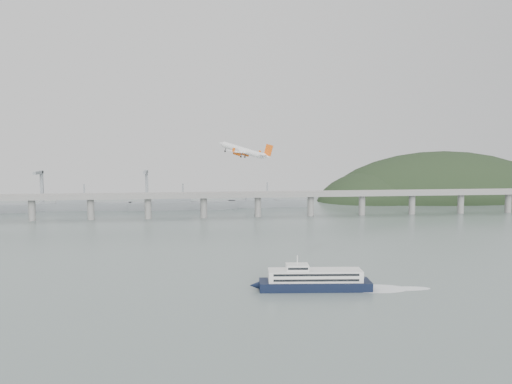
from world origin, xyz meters
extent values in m
plane|color=slate|center=(0.00, 0.00, 0.00)|extent=(900.00, 900.00, 0.00)
cube|color=gray|center=(0.00, 200.00, 20.00)|extent=(800.00, 22.00, 2.20)
cube|color=gray|center=(0.00, 189.50, 22.00)|extent=(800.00, 0.60, 1.80)
cube|color=gray|center=(0.00, 210.50, 22.00)|extent=(800.00, 0.60, 1.80)
cylinder|color=gray|center=(-180.00, 200.00, 9.50)|extent=(6.00, 6.00, 21.00)
cylinder|color=gray|center=(-130.00, 200.00, 9.50)|extent=(6.00, 6.00, 21.00)
cylinder|color=gray|center=(-80.00, 200.00, 9.50)|extent=(6.00, 6.00, 21.00)
cylinder|color=gray|center=(-30.00, 200.00, 9.50)|extent=(6.00, 6.00, 21.00)
cylinder|color=gray|center=(20.00, 200.00, 9.50)|extent=(6.00, 6.00, 21.00)
cylinder|color=gray|center=(70.00, 200.00, 9.50)|extent=(6.00, 6.00, 21.00)
cylinder|color=gray|center=(120.00, 200.00, 9.50)|extent=(6.00, 6.00, 21.00)
cylinder|color=gray|center=(170.00, 200.00, 9.50)|extent=(6.00, 6.00, 21.00)
cylinder|color=gray|center=(220.00, 200.00, 9.50)|extent=(6.00, 6.00, 21.00)
cylinder|color=gray|center=(270.00, 200.00, 9.50)|extent=(6.00, 6.00, 21.00)
ellipsoid|color=black|center=(270.00, 330.00, -18.00)|extent=(320.00, 150.00, 156.00)
ellipsoid|color=black|center=(175.00, 320.00, -12.00)|extent=(140.00, 110.00, 96.00)
ellipsoid|color=black|center=(360.00, 340.00, -25.00)|extent=(220.00, 140.00, 120.00)
cube|color=gray|center=(-150.00, 270.00, 4.00)|extent=(95.67, 20.15, 8.00)
cube|color=gray|center=(-159.50, 270.00, 12.00)|extent=(33.90, 15.02, 8.00)
cylinder|color=gray|center=(-150.00, 270.00, 20.00)|extent=(1.60, 1.60, 14.00)
cube|color=gray|center=(-50.00, 265.00, 4.00)|extent=(110.55, 21.43, 8.00)
cube|color=gray|center=(-61.00, 265.00, 12.00)|extent=(39.01, 16.73, 8.00)
cylinder|color=gray|center=(-50.00, 265.00, 20.00)|extent=(1.60, 1.60, 14.00)
cube|color=gray|center=(40.00, 275.00, 4.00)|extent=(85.00, 13.60, 8.00)
cube|color=gray|center=(31.50, 275.00, 12.00)|extent=(29.75, 11.90, 8.00)
cylinder|color=gray|center=(40.00, 275.00, 20.00)|extent=(1.60, 1.60, 14.00)
cube|color=gray|center=(-200.00, 300.00, 20.00)|extent=(3.00, 3.00, 40.00)
cube|color=gray|center=(-200.00, 290.00, 38.00)|extent=(3.00, 28.00, 3.00)
cube|color=gray|center=(-90.00, 300.00, 20.00)|extent=(3.00, 3.00, 40.00)
cube|color=gray|center=(-90.00, 290.00, 38.00)|extent=(3.00, 28.00, 3.00)
cube|color=black|center=(14.81, -39.88, 2.00)|extent=(50.97, 16.95, 4.00)
cone|color=black|center=(-12.06, -37.17, 2.00)|extent=(5.38, 4.48, 4.00)
cube|color=white|center=(14.81, -39.88, 6.50)|extent=(42.81, 14.16, 5.00)
cube|color=black|center=(14.31, -44.91, 7.80)|extent=(37.84, 3.97, 1.00)
cube|color=black|center=(14.31, -44.91, 5.40)|extent=(37.84, 3.97, 1.00)
cube|color=black|center=(15.32, -34.85, 7.80)|extent=(37.84, 3.97, 1.00)
cube|color=black|center=(15.32, -34.85, 5.40)|extent=(37.84, 3.97, 1.00)
cube|color=white|center=(6.85, -39.08, 10.30)|extent=(10.65, 7.97, 2.60)
cube|color=black|center=(6.49, -42.61, 10.30)|extent=(8.97, 1.02, 1.00)
cylinder|color=white|center=(6.85, -39.08, 13.51)|extent=(0.55, 0.55, 4.00)
ellipsoid|color=white|center=(42.68, -42.68, 0.05)|extent=(30.11, 17.22, 0.20)
ellipsoid|color=white|center=(56.62, -44.09, 0.05)|extent=(22.22, 9.33, 0.20)
cylinder|color=white|center=(-5.73, 79.36, 62.16)|extent=(26.99, 21.98, 11.83)
cone|color=white|center=(-19.83, 89.03, 66.70)|extent=(6.65, 6.35, 5.03)
cone|color=white|center=(8.95, 69.33, 58.02)|extent=(7.49, 6.75, 5.32)
cube|color=white|center=(-5.11, 78.86, 60.81)|extent=(25.32, 34.31, 3.69)
cube|color=white|center=(8.25, 69.85, 59.05)|extent=(10.23, 12.99, 1.85)
cube|color=#F85D10|center=(10.01, 68.88, 62.28)|extent=(5.91, 3.77, 8.23)
cylinder|color=#F85D10|center=(-3.44, 84.98, 59.43)|extent=(5.64, 5.13, 3.68)
cylinder|color=black|center=(-5.29, 86.25, 60.03)|extent=(2.29, 2.55, 2.56)
cube|color=white|center=(-3.17, 84.87, 60.50)|extent=(2.68, 1.88, 2.00)
cylinder|color=#F85D10|center=(-10.18, 74.87, 60.05)|extent=(5.64, 5.13, 3.68)
cylinder|color=black|center=(-12.03, 76.14, 60.64)|extent=(2.29, 2.55, 2.56)
cube|color=white|center=(-9.91, 74.76, 61.12)|extent=(2.68, 1.88, 2.00)
cylinder|color=black|center=(-4.00, 81.46, 58.74)|extent=(1.18, 0.82, 2.68)
cylinder|color=black|center=(-4.29, 81.58, 57.57)|extent=(1.51, 1.16, 1.51)
cylinder|color=black|center=(-7.18, 76.68, 59.03)|extent=(1.18, 0.82, 2.68)
cylinder|color=black|center=(-7.48, 76.80, 57.86)|extent=(1.51, 1.16, 1.51)
cylinder|color=black|center=(-17.05, 86.92, 62.57)|extent=(1.18, 0.82, 2.68)
cylinder|color=black|center=(-17.34, 87.05, 61.40)|extent=(1.51, 1.16, 1.51)
cube|color=#F85D10|center=(7.38, 93.14, 60.57)|extent=(2.17, 1.42, 3.03)
cube|color=#F85D10|center=(-13.44, 61.90, 62.47)|extent=(2.17, 1.42, 3.03)
camera|label=1|loc=(-39.05, -255.15, 63.53)|focal=35.00mm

